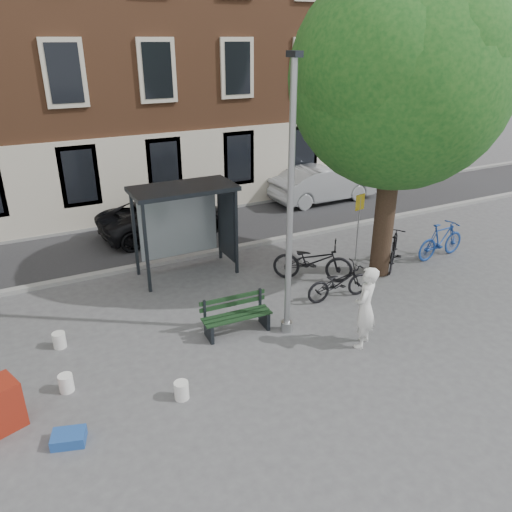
{
  "coord_description": "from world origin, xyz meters",
  "views": [
    {
      "loc": [
        -5.23,
        -8.61,
        6.33
      ],
      "look_at": [
        -0.1,
        1.38,
        1.4
      ],
      "focal_mm": 35.0,
      "sensor_mm": 36.0,
      "label": 1
    }
  ],
  "objects_px": {
    "bike_b": "(441,240)",
    "car_silver": "(323,184)",
    "bike_a": "(339,282)",
    "bike_c": "(313,261)",
    "bike_d": "(394,250)",
    "bus_shelter": "(196,208)",
    "painter": "(365,308)",
    "bench": "(236,317)",
    "notice_sign": "(359,212)",
    "car_dark": "(165,217)",
    "lamppost": "(290,219)"
  },
  "relations": [
    {
      "from": "bike_d",
      "to": "notice_sign",
      "type": "xyz_separation_m",
      "value": [
        -0.66,
        0.92,
        1.0
      ]
    },
    {
      "from": "bike_a",
      "to": "notice_sign",
      "type": "distance_m",
      "value": 2.9
    },
    {
      "from": "bike_b",
      "to": "bike_c",
      "type": "xyz_separation_m",
      "value": [
        -4.41,
        0.48,
        0.01
      ]
    },
    {
      "from": "lamppost",
      "to": "car_dark",
      "type": "distance_m",
      "value": 7.73
    },
    {
      "from": "bench",
      "to": "bike_c",
      "type": "height_order",
      "value": "bike_c"
    },
    {
      "from": "lamppost",
      "to": "car_silver",
      "type": "xyz_separation_m",
      "value": [
        6.48,
        8.11,
        -2.04
      ]
    },
    {
      "from": "bike_d",
      "to": "car_silver",
      "type": "xyz_separation_m",
      "value": [
        1.84,
        6.45,
        0.19
      ]
    },
    {
      "from": "bus_shelter",
      "to": "painter",
      "type": "distance_m",
      "value": 5.76
    },
    {
      "from": "painter",
      "to": "bike_a",
      "type": "relative_size",
      "value": 1.05
    },
    {
      "from": "lamppost",
      "to": "bench",
      "type": "height_order",
      "value": "lamppost"
    },
    {
      "from": "bus_shelter",
      "to": "bike_b",
      "type": "bearing_deg",
      "value": -20.26
    },
    {
      "from": "car_dark",
      "to": "car_silver",
      "type": "bearing_deg",
      "value": -89.72
    },
    {
      "from": "bike_a",
      "to": "notice_sign",
      "type": "bearing_deg",
      "value": -43.09
    },
    {
      "from": "painter",
      "to": "car_silver",
      "type": "relative_size",
      "value": 0.42
    },
    {
      "from": "lamppost",
      "to": "bike_b",
      "type": "height_order",
      "value": "lamppost"
    },
    {
      "from": "bus_shelter",
      "to": "bike_d",
      "type": "bearing_deg",
      "value": -24.99
    },
    {
      "from": "painter",
      "to": "bench",
      "type": "distance_m",
      "value": 2.94
    },
    {
      "from": "painter",
      "to": "bench",
      "type": "bearing_deg",
      "value": -74.01
    },
    {
      "from": "bench",
      "to": "bike_c",
      "type": "relative_size",
      "value": 0.74
    },
    {
      "from": "bike_b",
      "to": "notice_sign",
      "type": "distance_m",
      "value": 2.83
    },
    {
      "from": "lamppost",
      "to": "bus_shelter",
      "type": "xyz_separation_m",
      "value": [
        -0.61,
        4.11,
        -0.87
      ]
    },
    {
      "from": "painter",
      "to": "bike_d",
      "type": "bearing_deg",
      "value": -175.2
    },
    {
      "from": "bus_shelter",
      "to": "bench",
      "type": "relative_size",
      "value": 1.73
    },
    {
      "from": "car_dark",
      "to": "notice_sign",
      "type": "bearing_deg",
      "value": -142.1
    },
    {
      "from": "lamppost",
      "to": "car_silver",
      "type": "relative_size",
      "value": 1.35
    },
    {
      "from": "bike_b",
      "to": "painter",
      "type": "bearing_deg",
      "value": 113.99
    },
    {
      "from": "bike_c",
      "to": "car_silver",
      "type": "distance_m",
      "value": 7.58
    },
    {
      "from": "bike_b",
      "to": "car_silver",
      "type": "relative_size",
      "value": 0.43
    },
    {
      "from": "bike_b",
      "to": "notice_sign",
      "type": "height_order",
      "value": "notice_sign"
    },
    {
      "from": "painter",
      "to": "notice_sign",
      "type": "bearing_deg",
      "value": -161.41
    },
    {
      "from": "bike_c",
      "to": "bike_d",
      "type": "bearing_deg",
      "value": -60.76
    },
    {
      "from": "bench",
      "to": "bike_b",
      "type": "bearing_deg",
      "value": 10.3
    },
    {
      "from": "lamppost",
      "to": "bus_shelter",
      "type": "height_order",
      "value": "lamppost"
    },
    {
      "from": "bike_b",
      "to": "car_dark",
      "type": "bearing_deg",
      "value": 45.64
    },
    {
      "from": "notice_sign",
      "to": "bike_a",
      "type": "bearing_deg",
      "value": -149.51
    },
    {
      "from": "bus_shelter",
      "to": "bike_a",
      "type": "bearing_deg",
      "value": -52.15
    },
    {
      "from": "painter",
      "to": "bike_a",
      "type": "bearing_deg",
      "value": -147.18
    },
    {
      "from": "bike_c",
      "to": "bike_d",
      "type": "distance_m",
      "value": 2.67
    },
    {
      "from": "painter",
      "to": "bus_shelter",
      "type": "bearing_deg",
      "value": -107.04
    },
    {
      "from": "painter",
      "to": "bike_a",
      "type": "xyz_separation_m",
      "value": [
        0.8,
        2.02,
        -0.47
      ]
    },
    {
      "from": "bike_a",
      "to": "bike_c",
      "type": "xyz_separation_m",
      "value": [
        0.0,
        1.25,
        0.11
      ]
    },
    {
      "from": "bike_b",
      "to": "car_silver",
      "type": "xyz_separation_m",
      "value": [
        0.07,
        6.59,
        0.16
      ]
    },
    {
      "from": "bike_d",
      "to": "car_dark",
      "type": "distance_m",
      "value": 7.76
    },
    {
      "from": "bike_b",
      "to": "bike_d",
      "type": "xyz_separation_m",
      "value": [
        -1.77,
        0.14,
        -0.03
      ]
    },
    {
      "from": "bike_b",
      "to": "car_silver",
      "type": "bearing_deg",
      "value": -4.82
    },
    {
      "from": "painter",
      "to": "car_silver",
      "type": "bearing_deg",
      "value": -155.01
    },
    {
      "from": "painter",
      "to": "car_silver",
      "type": "xyz_separation_m",
      "value": [
        5.28,
        9.38,
        -0.21
      ]
    },
    {
      "from": "bike_a",
      "to": "car_dark",
      "type": "distance_m",
      "value": 7.13
    },
    {
      "from": "bus_shelter",
      "to": "painter",
      "type": "height_order",
      "value": "bus_shelter"
    },
    {
      "from": "bus_shelter",
      "to": "bench",
      "type": "xyz_separation_m",
      "value": [
        -0.46,
        -3.59,
        -1.53
      ]
    }
  ]
}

